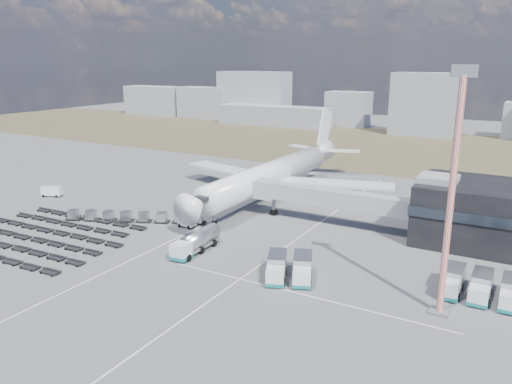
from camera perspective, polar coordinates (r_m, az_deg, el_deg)
The scene contains 15 objects.
ground at distance 84.86m, azimuth -8.24°, elevation -5.59°, with size 420.00×420.00×0.00m, color #565659.
grass_strip at distance 181.65m, azimuth 13.59°, elevation 5.16°, with size 420.00×90.00×0.01m, color #443D29.
lane_markings at distance 81.92m, azimuth -1.50°, elevation -6.19°, with size 47.12×110.00×0.01m.
jet_bridge at distance 92.55m, azimuth 7.35°, elevation -0.52°, with size 30.30×3.80×7.05m.
airliner at distance 109.53m, azimuth 2.08°, elevation 2.14°, with size 51.59×64.53×17.62m.
skyline at distance 212.62m, azimuth 21.13°, elevation 8.80°, with size 304.16×26.82×25.91m.
fuel_tanker at distance 79.48m, azimuth -6.88°, elevation -5.68°, with size 2.93×10.54×3.38m.
pushback_tug at distance 91.49m, azimuth -7.90°, elevation -3.58°, with size 3.02×1.70×1.39m, color white.
utility_van at distance 119.48m, azimuth -22.30°, elevation 0.05°, with size 4.25×1.92×2.27m, color white.
catering_truck at distance 109.66m, azimuth 4.55°, elevation -0.01°, with size 3.57×6.05×2.60m.
service_trucks_near at distance 69.93m, azimuth 3.84°, elevation -8.64°, with size 8.42×9.06×2.93m.
service_trucks_far at distance 70.62m, azimuth 24.31°, elevation -9.82°, with size 9.37×7.10×2.84m.
uld_row at distance 95.99m, azimuth -13.66°, elevation -2.74°, with size 25.08×12.50×1.81m.
baggage_dollies at distance 93.71m, azimuth -23.49°, elevation -4.49°, with size 32.50×23.87×0.72m.
floodlight_mast at distance 60.45m, azimuth 21.41°, elevation -0.48°, with size 2.77×2.24×28.99m.
Camera 1 is at (49.55, -62.26, 29.51)m, focal length 35.00 mm.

